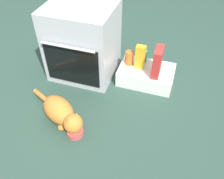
# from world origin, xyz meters

# --- Properties ---
(ground) EXTENTS (8.00, 8.00, 0.00)m
(ground) POSITION_xyz_m (0.00, 0.00, 0.00)
(ground) COLOR #284238
(oven) EXTENTS (0.62, 0.59, 0.72)m
(oven) POSITION_xyz_m (-0.09, 0.41, 0.36)
(oven) COLOR #B7BABF
(oven) RESTS_ON ground
(pantry_cabinet) EXTENTS (0.53, 0.34, 0.16)m
(pantry_cabinet) POSITION_xyz_m (0.55, 0.45, 0.08)
(pantry_cabinet) COLOR white
(pantry_cabinet) RESTS_ON ground
(food_bowl) EXTENTS (0.13, 0.13, 0.08)m
(food_bowl) POSITION_xyz_m (0.14, -0.37, 0.03)
(food_bowl) COLOR #C64C47
(food_bowl) RESTS_ON ground
(cat) EXTENTS (0.64, 0.41, 0.23)m
(cat) POSITION_xyz_m (-0.01, -0.29, 0.12)
(cat) COLOR #C6752D
(cat) RESTS_ON ground
(cereal_box) EXTENTS (0.07, 0.18, 0.28)m
(cereal_box) POSITION_xyz_m (0.64, 0.39, 0.30)
(cereal_box) COLOR #B72D28
(cereal_box) RESTS_ON pantry_cabinet
(sauce_jar) EXTENTS (0.08, 0.08, 0.14)m
(sauce_jar) POSITION_xyz_m (0.36, 0.47, 0.23)
(sauce_jar) COLOR #D16023
(sauce_jar) RESTS_ON pantry_cabinet
(soda_can) EXTENTS (0.07, 0.07, 0.12)m
(soda_can) POSITION_xyz_m (0.49, 0.56, 0.22)
(soda_can) COLOR green
(soda_can) RESTS_ON pantry_cabinet
(juice_carton) EXTENTS (0.09, 0.06, 0.24)m
(juice_carton) POSITION_xyz_m (0.47, 0.45, 0.28)
(juice_carton) COLOR orange
(juice_carton) RESTS_ON pantry_cabinet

